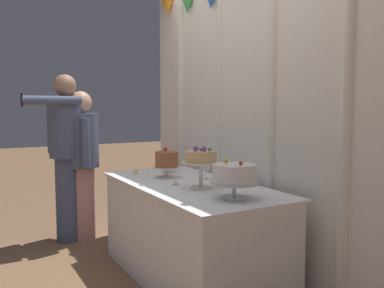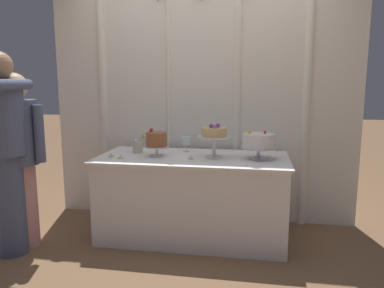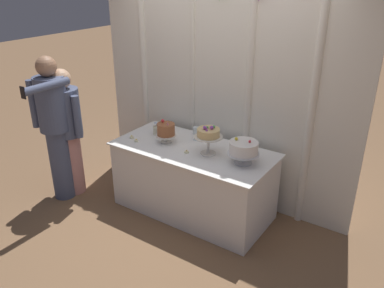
{
  "view_description": "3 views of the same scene",
  "coord_description": "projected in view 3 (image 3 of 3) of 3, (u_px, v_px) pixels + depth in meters",
  "views": [
    {
      "loc": [
        2.74,
        -1.44,
        1.37
      ],
      "look_at": [
        -0.11,
        0.18,
        1.07
      ],
      "focal_mm": 38.24,
      "sensor_mm": 36.0,
      "label": 1
    },
    {
      "loc": [
        0.55,
        -3.19,
        1.46
      ],
      "look_at": [
        -0.02,
        0.19,
        0.88
      ],
      "focal_mm": 34.49,
      "sensor_mm": 36.0,
      "label": 2
    },
    {
      "loc": [
        2.12,
        -3.06,
        2.55
      ],
      "look_at": [
        0.04,
        0.01,
        0.87
      ],
      "focal_mm": 36.89,
      "sensor_mm": 36.0,
      "label": 3
    }
  ],
  "objects": [
    {
      "name": "tealight_near_left",
      "position": [
        136.0,
        141.0,
        4.37
      ],
      "size": [
        0.05,
        0.05,
        0.03
      ],
      "color": "beige",
      "rests_on": "cake_table"
    },
    {
      "name": "flower_vase",
      "position": [
        158.0,
        129.0,
        4.53
      ],
      "size": [
        0.12,
        0.12,
        0.19
      ],
      "color": "beige",
      "rests_on": "cake_table"
    },
    {
      "name": "ground_plane",
      "position": [
        188.0,
        214.0,
        4.44
      ],
      "size": [
        24.0,
        24.0,
        0.0
      ],
      "primitive_type": "plane",
      "color": "#846042"
    },
    {
      "name": "draped_curtain",
      "position": [
        220.0,
        79.0,
        4.32
      ],
      "size": [
        3.18,
        0.15,
        2.73
      ],
      "color": "white",
      "rests_on": "ground_plane"
    },
    {
      "name": "tealight_near_right",
      "position": [
        187.0,
        152.0,
        4.1
      ],
      "size": [
        0.05,
        0.05,
        0.03
      ],
      "color": "beige",
      "rests_on": "cake_table"
    },
    {
      "name": "guest_man_pink_jacket",
      "position": [
        67.0,
        128.0,
        4.57
      ],
      "size": [
        0.51,
        0.36,
        1.53
      ],
      "color": "#D6938E",
      "rests_on": "ground_plane"
    },
    {
      "name": "wine_glass",
      "position": [
        196.0,
        131.0,
        4.37
      ],
      "size": [
        0.07,
        0.07,
        0.15
      ],
      "color": "silver",
      "rests_on": "cake_table"
    },
    {
      "name": "cake_table",
      "position": [
        193.0,
        180.0,
        4.36
      ],
      "size": [
        1.75,
        0.83,
        0.77
      ],
      "color": "white",
      "rests_on": "ground_plane"
    },
    {
      "name": "guest_girl_blue_dress",
      "position": [
        54.0,
        124.0,
        4.41
      ],
      "size": [
        0.46,
        0.67,
        1.7
      ],
      "color": "#4C5675",
      "rests_on": "ground_plane"
    },
    {
      "name": "cake_display_leftmost",
      "position": [
        166.0,
        130.0,
        4.28
      ],
      "size": [
        0.23,
        0.23,
        0.26
      ],
      "color": "silver",
      "rests_on": "cake_table"
    },
    {
      "name": "cake_display_rightmost",
      "position": [
        244.0,
        149.0,
        3.83
      ],
      "size": [
        0.31,
        0.31,
        0.26
      ],
      "color": "silver",
      "rests_on": "cake_table"
    },
    {
      "name": "tealight_far_left",
      "position": [
        132.0,
        137.0,
        4.45
      ],
      "size": [
        0.05,
        0.05,
        0.04
      ],
      "color": "beige",
      "rests_on": "cake_table"
    },
    {
      "name": "cake_display_center",
      "position": [
        208.0,
        134.0,
        4.0
      ],
      "size": [
        0.29,
        0.29,
        0.32
      ],
      "color": "silver",
      "rests_on": "cake_table"
    }
  ]
}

